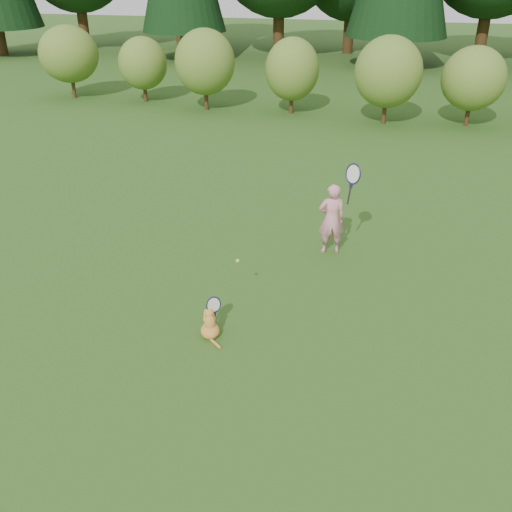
% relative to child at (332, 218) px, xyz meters
% --- Properties ---
extents(ground, '(100.00, 100.00, 0.00)m').
position_rel_child_xyz_m(ground, '(-1.18, -2.60, -0.70)').
color(ground, '#224F16').
rests_on(ground, ground).
extents(shrub_row, '(28.00, 3.00, 2.80)m').
position_rel_child_xyz_m(shrub_row, '(-1.18, 10.40, 0.70)').
color(shrub_row, '#587A26').
rests_on(shrub_row, ground).
extents(child, '(0.78, 0.54, 1.99)m').
position_rel_child_xyz_m(child, '(0.00, 0.00, 0.00)').
color(child, pink).
rests_on(child, ground).
extents(cat, '(0.46, 0.66, 0.63)m').
position_rel_child_xyz_m(cat, '(-1.34, -3.08, -0.46)').
color(cat, orange).
rests_on(cat, ground).
extents(tennis_ball, '(0.06, 0.06, 0.06)m').
position_rel_child_xyz_m(tennis_ball, '(-1.22, -2.02, -0.00)').
color(tennis_ball, yellow).
rests_on(tennis_ball, ground).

